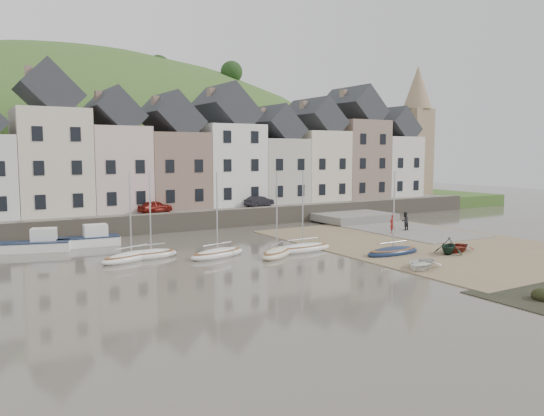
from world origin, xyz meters
TOP-DOWN VIEW (x-y plane):
  - ground at (0.00, 0.00)m, footprint 160.00×160.00m
  - quay_land at (0.00, 32.00)m, footprint 90.00×30.00m
  - quay_street at (0.00, 20.50)m, footprint 70.00×7.00m
  - seawall at (0.00, 17.00)m, footprint 70.00×1.20m
  - beach at (11.00, 0.00)m, footprint 18.00×26.00m
  - slipway at (15.00, 8.00)m, footprint 8.00×18.00m
  - hillside at (-5.00, 60.00)m, footprint 134.40×84.00m
  - townhouse_terrace at (1.76, 24.00)m, footprint 61.05×8.00m
  - church_spire at (34.55, 24.00)m, footprint 4.00×4.00m
  - sailboat_0 at (-11.64, 5.61)m, footprint 5.17×3.37m
  - sailboat_1 at (-10.18, 5.76)m, footprint 3.96×1.76m
  - sailboat_2 at (-2.23, 1.59)m, footprint 4.19×3.63m
  - sailboat_3 at (-6.00, 3.60)m, footprint 4.92×2.66m
  - sailboat_4 at (0.44, 2.22)m, footprint 5.07×1.63m
  - sailboat_5 at (5.33, -2.34)m, footprint 4.75×1.55m
  - motorboat_0 at (-16.84, 12.76)m, footprint 5.43×3.12m
  - motorboat_2 at (-12.96, 13.07)m, footprint 5.28×2.09m
  - rowboat_white at (3.50, -6.82)m, footprint 3.79×3.46m
  - rowboat_green at (8.87, -4.36)m, footprint 3.08×2.98m
  - rowboat_red at (10.27, -3.92)m, footprint 3.57×3.14m
  - person_red at (12.20, 4.99)m, footprint 0.68×0.50m
  - person_dark at (14.58, 5.82)m, footprint 0.95×0.80m
  - car_left at (-5.21, 19.50)m, footprint 3.80×2.53m
  - car_right at (6.45, 19.50)m, footprint 3.72×2.12m

SIDE VIEW (x-z plane):
  - hillside at x=-5.00m, z-range -59.99..24.01m
  - ground at x=0.00m, z-range 0.00..0.00m
  - beach at x=11.00m, z-range 0.00..0.06m
  - slipway at x=15.00m, z-range 0.00..0.12m
  - sailboat_4 at x=0.44m, z-range -2.90..3.42m
  - sailboat_0 at x=-11.64m, z-range -2.90..3.42m
  - sailboat_5 at x=5.33m, z-range -2.90..3.42m
  - sailboat_3 at x=-6.00m, z-range -2.90..3.42m
  - sailboat_2 at x=-2.23m, z-range -2.89..3.43m
  - sailboat_1 at x=-10.18m, z-range -2.89..3.43m
  - rowboat_red at x=10.27m, z-range 0.06..0.67m
  - rowboat_white at x=3.50m, z-range 0.06..0.70m
  - motorboat_0 at x=-16.84m, z-range -0.27..1.43m
  - motorboat_2 at x=-12.96m, z-range -0.27..1.43m
  - rowboat_green at x=8.87m, z-range 0.06..1.30m
  - quay_land at x=0.00m, z-range 0.00..1.50m
  - seawall at x=0.00m, z-range 0.00..1.80m
  - person_red at x=12.20m, z-range 0.12..1.83m
  - person_dark at x=14.58m, z-range 0.12..1.85m
  - quay_street at x=0.00m, z-range 1.50..1.60m
  - car_right at x=6.45m, z-range 1.60..2.76m
  - car_left at x=-5.21m, z-range 1.60..2.80m
  - townhouse_terrace at x=1.76m, z-range 0.36..14.29m
  - church_spire at x=34.55m, z-range 2.06..20.06m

